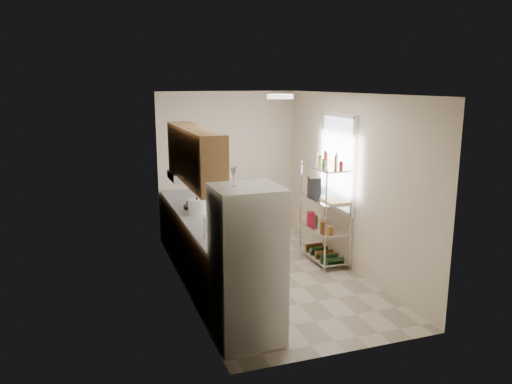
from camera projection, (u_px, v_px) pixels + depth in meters
room at (271, 189)px, 6.94m from camera, size 2.52×4.42×2.62m
counter_run at (201, 244)px, 7.23m from camera, size 0.63×3.51×0.90m
upper_cabinets at (194, 155)px, 6.58m from camera, size 0.33×2.20×0.72m
range_hood at (187, 175)px, 7.43m from camera, size 0.50×0.60×0.12m
window at (338, 163)px, 7.60m from camera, size 0.06×1.00×1.46m
bakers_rack at (326, 193)px, 7.57m from camera, size 0.45×0.90×1.73m
ceiling_dome at (280, 96)px, 6.39m from camera, size 0.34×0.34×0.05m
refrigerator at (247, 264)px, 5.31m from camera, size 0.70×0.70×1.70m
wine_glass_a at (234, 177)px, 5.10m from camera, size 0.07×0.07×0.21m
wine_glass_b at (234, 178)px, 5.10m from camera, size 0.06×0.06×0.18m
rice_cooker at (197, 207)px, 7.14m from camera, size 0.26×0.26×0.21m
frying_pan_large at (193, 207)px, 7.47m from camera, size 0.31×0.31×0.05m
frying_pan_small at (194, 203)px, 7.69m from camera, size 0.34×0.34×0.05m
cutting_board at (335, 201)px, 7.40m from camera, size 0.35×0.44×0.03m
espresso_machine at (314, 185)px, 7.86m from camera, size 0.23×0.29×0.30m
storage_bag at (311, 218)px, 7.90m from camera, size 0.16×0.18×0.18m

